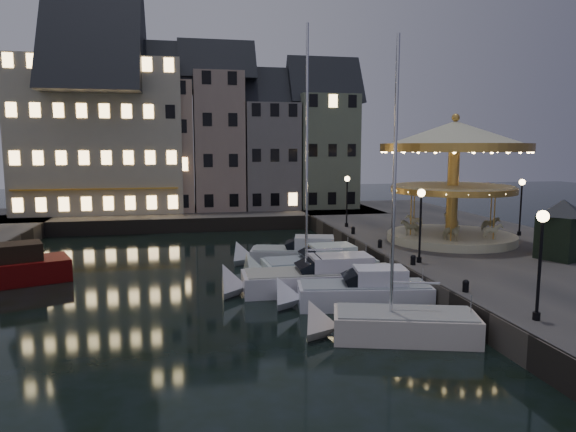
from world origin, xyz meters
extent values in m
plane|color=black|center=(0.00, 0.00, 0.00)|extent=(160.00, 160.00, 0.00)
cube|color=#474442|center=(14.00, 6.00, 0.65)|extent=(16.00, 56.00, 1.30)
cube|color=#474442|center=(-8.00, 28.00, 0.65)|extent=(44.00, 12.00, 1.30)
cube|color=#47423A|center=(6.00, 6.00, 0.65)|extent=(0.15, 44.00, 1.30)
cube|color=#47423A|center=(-6.00, 22.00, 0.65)|extent=(48.00, 0.15, 1.30)
cylinder|color=black|center=(7.20, -9.00, 1.45)|extent=(0.28, 0.28, 0.30)
cylinder|color=black|center=(7.20, -9.00, 3.20)|extent=(0.12, 0.12, 3.80)
sphere|color=#FFD18C|center=(7.20, -9.00, 5.25)|extent=(0.44, 0.44, 0.44)
cylinder|color=black|center=(7.20, 1.00, 1.45)|extent=(0.28, 0.28, 0.30)
cylinder|color=black|center=(7.20, 1.00, 3.20)|extent=(0.12, 0.12, 3.80)
sphere|color=#FFD18C|center=(7.20, 1.00, 5.25)|extent=(0.44, 0.44, 0.44)
cylinder|color=black|center=(7.20, 14.50, 1.45)|extent=(0.28, 0.28, 0.30)
cylinder|color=black|center=(7.20, 14.50, 3.20)|extent=(0.12, 0.12, 3.80)
sphere|color=#FFD18C|center=(7.20, 14.50, 5.25)|extent=(0.44, 0.44, 0.44)
cylinder|color=black|center=(18.50, 8.00, 1.45)|extent=(0.28, 0.28, 0.30)
cylinder|color=black|center=(18.50, 8.00, 3.20)|extent=(0.12, 0.12, 3.80)
sphere|color=#FFD18C|center=(18.50, 8.00, 5.25)|extent=(0.44, 0.44, 0.44)
cylinder|color=black|center=(6.60, -5.00, 1.50)|extent=(0.28, 0.28, 0.40)
sphere|color=black|center=(6.60, -5.00, 1.72)|extent=(0.30, 0.30, 0.30)
cylinder|color=black|center=(6.60, 0.50, 1.50)|extent=(0.28, 0.28, 0.40)
sphere|color=black|center=(6.60, 0.50, 1.72)|extent=(0.30, 0.30, 0.30)
cylinder|color=black|center=(6.60, 5.50, 1.50)|extent=(0.28, 0.28, 0.40)
sphere|color=black|center=(6.60, 5.50, 1.72)|extent=(0.30, 0.30, 0.30)
cylinder|color=black|center=(6.60, 11.00, 1.50)|extent=(0.28, 0.28, 0.40)
sphere|color=black|center=(6.60, 11.00, 1.72)|extent=(0.30, 0.30, 0.30)
cube|color=gray|center=(-19.50, 30.00, 6.80)|extent=(5.00, 8.00, 11.00)
cube|color=gray|center=(-14.05, 30.00, 7.30)|extent=(5.60, 8.00, 12.00)
cube|color=tan|center=(-8.00, 30.00, 7.80)|extent=(6.20, 8.00, 13.00)
cube|color=gray|center=(-2.25, 30.00, 8.30)|extent=(5.00, 8.00, 14.00)
cube|color=slate|center=(3.20, 30.00, 6.80)|extent=(5.60, 8.00, 11.00)
cube|color=slate|center=(9.25, 30.00, 7.30)|extent=(6.20, 8.00, 12.00)
cube|color=#BDB7A0|center=(-14.00, 30.00, 8.80)|extent=(16.00, 9.00, 15.00)
cube|color=silver|center=(2.93, -6.74, 0.45)|extent=(6.12, 3.70, 1.30)
cube|color=gray|center=(2.93, -6.74, 1.12)|extent=(5.80, 3.45, 0.10)
cylinder|color=silver|center=(2.38, -6.58, 6.12)|extent=(0.14, 0.14, 10.04)
cube|color=silver|center=(2.78, -2.24, 0.45)|extent=(6.70, 3.09, 1.30)
cube|color=gray|center=(2.78, -2.24, 1.12)|extent=(6.36, 2.87, 0.10)
cube|color=silver|center=(3.55, -2.36, 1.55)|extent=(2.67, 1.96, 0.80)
cube|color=black|center=(2.27, -2.16, 1.45)|extent=(1.32, 1.66, 0.91)
cube|color=silver|center=(1.45, 0.81, 0.45)|extent=(8.66, 2.75, 1.30)
cube|color=gray|center=(1.45, 0.81, 1.12)|extent=(8.23, 2.54, 0.10)
cube|color=silver|center=(2.48, 0.78, 1.55)|extent=(3.32, 1.98, 0.80)
cube|color=black|center=(0.76, 0.83, 1.45)|extent=(1.45, 1.81, 1.04)
cylinder|color=silver|center=(0.59, 0.83, 6.89)|extent=(0.14, 0.14, 11.58)
cube|color=silver|center=(2.06, 3.72, 0.45)|extent=(6.84, 2.94, 1.30)
cube|color=gray|center=(2.06, 3.72, 1.12)|extent=(6.50, 2.72, 0.10)
cube|color=silver|center=(2.87, 3.76, 1.55)|extent=(2.65, 2.07, 0.80)
cube|color=black|center=(1.53, 3.69, 1.45)|extent=(1.24, 1.86, 0.92)
cube|color=silver|center=(1.77, 7.09, 0.45)|extent=(7.05, 3.83, 1.30)
cube|color=gray|center=(1.77, 7.09, 1.12)|extent=(6.68, 3.57, 0.10)
cube|color=silver|center=(2.55, 6.89, 1.55)|extent=(2.89, 2.26, 0.80)
cube|color=black|center=(1.25, 7.22, 1.45)|extent=(1.50, 1.80, 0.92)
cube|color=black|center=(-15.26, 5.99, 1.75)|extent=(2.97, 2.72, 1.10)
cylinder|color=beige|center=(12.30, 6.79, 1.57)|extent=(8.69, 8.69, 0.54)
cylinder|color=gold|center=(12.30, 6.79, 5.21)|extent=(0.76, 0.76, 6.73)
cylinder|color=beige|center=(12.30, 6.79, 5.10)|extent=(8.03, 8.03, 0.20)
cylinder|color=gold|center=(12.30, 6.79, 4.90)|extent=(8.34, 8.34, 0.38)
cone|color=beige|center=(12.30, 6.79, 8.68)|extent=(9.99, 9.99, 1.74)
cylinder|color=gold|center=(12.30, 6.79, 7.76)|extent=(9.99, 9.99, 0.54)
sphere|color=gold|center=(12.30, 6.79, 9.77)|extent=(0.54, 0.54, 0.54)
imported|color=beige|center=(15.21, 7.69, 2.39)|extent=(1.81, 1.31, 1.09)
cube|color=black|center=(15.68, 0.24, 2.57)|extent=(2.76, 2.76, 2.55)
pyramid|color=black|center=(15.68, 0.24, 4.80)|extent=(3.39, 3.39, 0.95)
camera|label=1|loc=(-5.61, -25.49, 7.74)|focal=32.00mm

